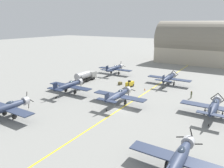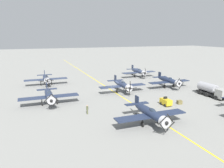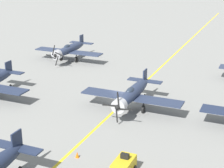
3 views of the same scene
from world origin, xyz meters
name	(u,v)px [view 1 (image 1 of 3)]	position (x,y,z in m)	size (l,w,h in m)	color
ground_plane	(121,109)	(0.00, 0.00, 0.00)	(400.00, 400.00, 0.00)	gray
taxiway_stripe	(121,109)	(0.00, 0.00, 0.00)	(0.30, 160.00, 0.01)	yellow
airplane_far_center	(169,78)	(2.43, 22.48, 2.01)	(12.00, 9.98, 3.65)	#212B45
airplane_mid_right	(214,106)	(16.40, 5.60, 2.01)	(12.00, 9.98, 3.65)	#252F49
airplane_near_right	(179,158)	(15.43, -13.76, 2.01)	(12.00, 9.98, 3.74)	#2C3650
airplane_mid_left	(69,85)	(-15.78, 1.95, 2.01)	(12.00, 9.98, 3.65)	#202A43
airplane_near_left	(7,108)	(-15.33, -14.90, 2.01)	(12.00, 9.98, 3.78)	#2D3751
airplane_far_left	(114,68)	(-17.14, 25.46, 2.01)	(12.00, 9.98, 3.76)	#1D2740
airplane_mid_center	(118,95)	(-1.78, 1.96, 2.01)	(12.00, 9.98, 3.80)	#28324C
fuel_tanker	(85,76)	(-19.84, 13.33, 1.51)	(2.67, 8.00, 2.98)	black
tow_tractor	(130,84)	(-5.86, 15.01, 0.79)	(1.57, 2.60, 1.79)	gold
ground_crew_walking	(191,94)	(10.53, 14.17, 0.96)	(0.38, 0.38, 1.75)	#515638
supply_crate_by_tanker	(120,83)	(-9.06, 15.32, 0.40)	(0.96, 0.80, 0.80)	brown
traffic_cone	(145,89)	(-1.03, 14.14, 0.28)	(0.36, 0.36, 0.55)	orange
hangar	(196,45)	(1.09, 62.17, 7.94)	(31.99, 15.77, 17.61)	#B2A893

